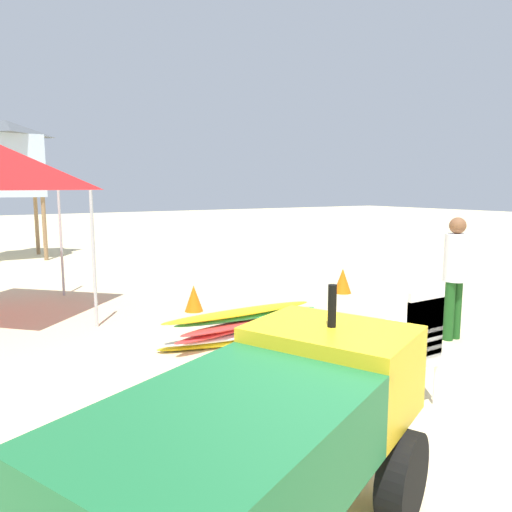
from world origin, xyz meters
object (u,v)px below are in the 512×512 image
object	(u,v)px
stacked_plastic_chairs	(414,338)
lifeguard_near_left	(455,270)
surfboard_pile	(242,326)
traffic_cone_near	(343,281)
utility_cart	(269,430)
traffic_cone_far	(194,298)
lifeguard_tower	(8,159)

from	to	relation	value
stacked_plastic_chairs	lifeguard_near_left	world-z (taller)	lifeguard_near_left
stacked_plastic_chairs	surfboard_pile	size ratio (longest dim) A/B	0.49
traffic_cone_near	lifeguard_near_left	bearing A→B (deg)	-103.62
utility_cart	traffic_cone_far	distance (m)	5.88
utility_cart	traffic_cone_near	xyz separation A→B (m)	(5.28, 5.23, -0.53)
traffic_cone_near	lifeguard_tower	bearing A→B (deg)	120.30
stacked_plastic_chairs	traffic_cone_far	xyz separation A→B (m)	(-0.27, 4.57, -0.47)
utility_cart	surfboard_pile	distance (m)	4.03
lifeguard_tower	traffic_cone_near	distance (m)	10.72
stacked_plastic_chairs	surfboard_pile	bearing A→B (deg)	99.30
utility_cart	lifeguard_near_left	xyz separation A→B (m)	(4.51, 2.07, 0.23)
lifeguard_tower	traffic_cone_near	world-z (taller)	lifeguard_tower
utility_cart	traffic_cone_near	bearing A→B (deg)	44.74
surfboard_pile	lifeguard_near_left	size ratio (longest dim) A/B	1.40
utility_cart	surfboard_pile	xyz separation A→B (m)	(1.88, 3.52, -0.55)
stacked_plastic_chairs	traffic_cone_near	xyz separation A→B (m)	(2.97, 4.32, -0.44)
utility_cart	lifeguard_tower	xyz separation A→B (m)	(0.05, 14.18, 2.23)
surfboard_pile	lifeguard_tower	world-z (taller)	lifeguard_tower
stacked_plastic_chairs	lifeguard_tower	size ratio (longest dim) A/B	0.29
surfboard_pile	lifeguard_tower	xyz separation A→B (m)	(-1.83, 10.65, 2.78)
utility_cart	traffic_cone_far	world-z (taller)	utility_cart
lifeguard_near_left	traffic_cone_far	bearing A→B (deg)	125.91
lifeguard_tower	lifeguard_near_left	bearing A→B (deg)	-69.77
traffic_cone_near	traffic_cone_far	distance (m)	3.25
surfboard_pile	lifeguard_near_left	xyz separation A→B (m)	(2.63, -1.46, 0.77)
stacked_plastic_chairs	lifeguard_near_left	xyz separation A→B (m)	(2.20, 1.16, 0.31)
surfboard_pile	lifeguard_tower	distance (m)	11.16
surfboard_pile	traffic_cone_near	xyz separation A→B (m)	(3.40, 1.71, 0.02)
traffic_cone_near	traffic_cone_far	size ratio (longest dim) A/B	1.11
surfboard_pile	traffic_cone_far	xyz separation A→B (m)	(0.16, 1.96, -0.01)
stacked_plastic_chairs	traffic_cone_far	size ratio (longest dim) A/B	2.58
utility_cart	traffic_cone_near	distance (m)	7.45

